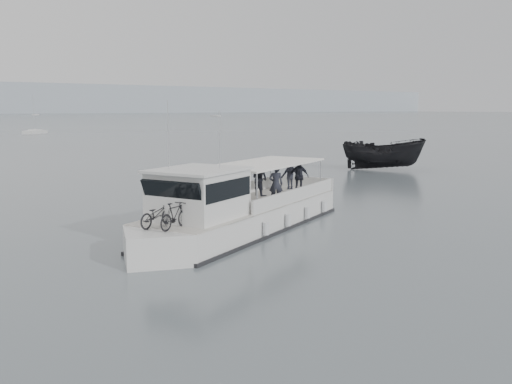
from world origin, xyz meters
TOP-DOWN VIEW (x-y plane):
  - ground at (0.00, 0.00)m, footprint 1400.00×1400.00m
  - tour_boat at (3.98, -2.62)m, footprint 13.22×7.88m
  - dark_motorboat at (28.61, 10.28)m, footprint 6.87×6.66m

SIDE VIEW (x-z plane):
  - ground at x=0.00m, z-range 0.00..0.00m
  - tour_boat at x=3.98m, z-range -1.93..3.81m
  - dark_motorboat at x=28.61m, z-range 0.00..2.69m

